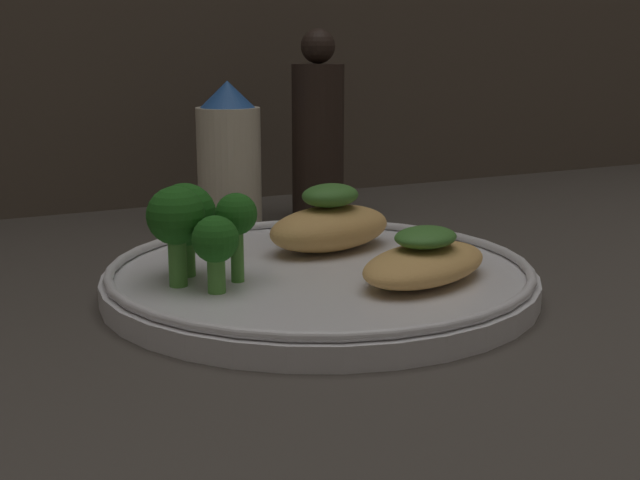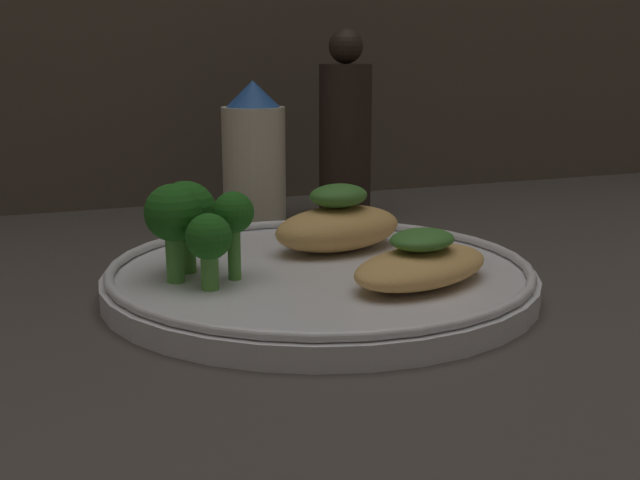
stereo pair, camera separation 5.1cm
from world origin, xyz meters
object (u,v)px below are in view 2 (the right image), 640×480
object	(u,v)px
plate	(320,276)
broccoli_bunch	(191,219)
pepper_grinder	(345,134)
sauce_bottle	(254,156)

from	to	relation	value
plate	broccoli_bunch	size ratio (longest dim) A/B	3.65
broccoli_bunch	pepper_grinder	xyz separation A→B (cm)	(18.99, 20.68, 2.59)
plate	sauce_bottle	bearing A→B (deg)	84.21
plate	sauce_bottle	size ratio (longest dim) A/B	2.18
broccoli_bunch	sauce_bottle	world-z (taller)	sauce_bottle
plate	broccoli_bunch	distance (cm)	9.09
sauce_bottle	pepper_grinder	xyz separation A→B (cm)	(8.78, 0.00, 1.68)
broccoli_bunch	sauce_bottle	size ratio (longest dim) A/B	0.60
broccoli_bunch	plate	bearing A→B (deg)	-8.02
plate	sauce_bottle	world-z (taller)	sauce_bottle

